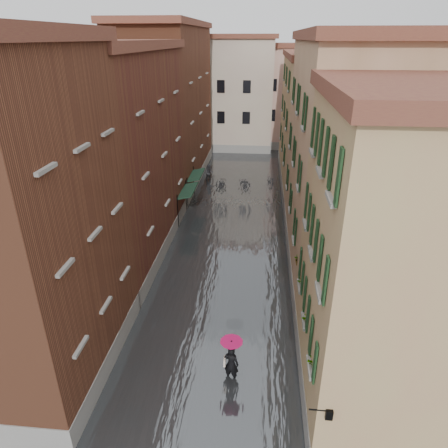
% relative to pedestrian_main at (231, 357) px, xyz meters
% --- Properties ---
extents(ground, '(120.00, 120.00, 0.00)m').
position_rel_pedestrian_main_xyz_m(ground, '(-1.14, 2.15, -1.23)').
color(ground, '#5D5D5F').
rests_on(ground, ground).
extents(floodwater, '(10.00, 60.00, 0.20)m').
position_rel_pedestrian_main_xyz_m(floodwater, '(-1.14, 15.15, -1.13)').
color(floodwater, '#3D4044').
rests_on(floodwater, ground).
extents(building_left_near, '(6.00, 8.00, 13.00)m').
position_rel_pedestrian_main_xyz_m(building_left_near, '(-8.14, 0.15, 5.27)').
color(building_left_near, brown).
rests_on(building_left_near, ground).
extents(building_left_mid, '(6.00, 14.00, 12.50)m').
position_rel_pedestrian_main_xyz_m(building_left_mid, '(-8.14, 11.15, 5.02)').
color(building_left_mid, '#552F1B').
rests_on(building_left_mid, ground).
extents(building_left_far, '(6.00, 16.00, 14.00)m').
position_rel_pedestrian_main_xyz_m(building_left_far, '(-8.14, 26.15, 5.77)').
color(building_left_far, brown).
rests_on(building_left_far, ground).
extents(building_right_near, '(6.00, 8.00, 11.50)m').
position_rel_pedestrian_main_xyz_m(building_right_near, '(5.86, 0.15, 4.52)').
color(building_right_near, '#A87B57').
rests_on(building_right_near, ground).
extents(building_right_mid, '(6.00, 14.00, 13.00)m').
position_rel_pedestrian_main_xyz_m(building_right_mid, '(5.86, 11.15, 5.27)').
color(building_right_mid, tan).
rests_on(building_right_mid, ground).
extents(building_right_far, '(6.00, 16.00, 11.50)m').
position_rel_pedestrian_main_xyz_m(building_right_far, '(5.86, 26.15, 4.52)').
color(building_right_far, '#A87B57').
rests_on(building_right_far, ground).
extents(building_end_cream, '(12.00, 9.00, 13.00)m').
position_rel_pedestrian_main_xyz_m(building_end_cream, '(-4.14, 40.15, 5.27)').
color(building_end_cream, '#BCB095').
rests_on(building_end_cream, ground).
extents(building_end_pink, '(10.00, 9.00, 12.00)m').
position_rel_pedestrian_main_xyz_m(building_end_pink, '(4.86, 42.15, 4.77)').
color(building_end_pink, tan).
rests_on(building_end_pink, ground).
extents(awning_near, '(1.09, 3.39, 2.80)m').
position_rel_pedestrian_main_xyz_m(awning_near, '(-4.63, 15.75, 1.24)').
color(awning_near, black).
rests_on(awning_near, ground).
extents(awning_far, '(1.09, 3.28, 2.80)m').
position_rel_pedestrian_main_xyz_m(awning_far, '(-4.63, 19.57, 1.24)').
color(awning_far, black).
rests_on(awning_far, ground).
extents(wall_lantern, '(0.71, 0.22, 0.35)m').
position_rel_pedestrian_main_xyz_m(wall_lantern, '(3.19, -3.85, 1.78)').
color(wall_lantern, black).
rests_on(wall_lantern, ground).
extents(window_planters, '(0.59, 7.81, 0.84)m').
position_rel_pedestrian_main_xyz_m(window_planters, '(2.98, 1.42, 2.28)').
color(window_planters, '#974931').
rests_on(window_planters, ground).
extents(pedestrian_main, '(0.94, 0.94, 2.06)m').
position_rel_pedestrian_main_xyz_m(pedestrian_main, '(0.00, 0.00, 0.00)').
color(pedestrian_main, black).
rests_on(pedestrian_main, ground).
extents(pedestrian_far, '(1.01, 0.90, 1.73)m').
position_rel_pedestrian_main_xyz_m(pedestrian_far, '(-4.25, 25.32, -0.37)').
color(pedestrian_far, black).
rests_on(pedestrian_far, ground).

